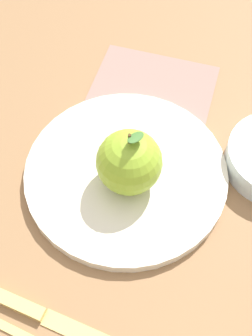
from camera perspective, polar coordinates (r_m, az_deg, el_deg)
The scene contains 5 objects.
ground_plane at distance 0.55m, azimuth 0.01°, elevation -5.02°, with size 2.40×2.40×0.00m, color olive.
dinner_plate at distance 0.56m, azimuth -0.00°, elevation -0.62°, with size 0.25×0.25×0.02m.
apple at distance 0.52m, azimuth 0.03°, elevation 0.79°, with size 0.08×0.08×0.09m.
knife at distance 0.50m, azimuth -9.67°, elevation -18.42°, with size 0.21×0.07×0.01m.
linen_napkin at distance 0.67m, azimuth 3.62°, elevation 10.73°, with size 0.12×0.17×0.00m, color gray.
Camera 1 is at (0.03, -0.25, 0.48)m, focal length 47.78 mm.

